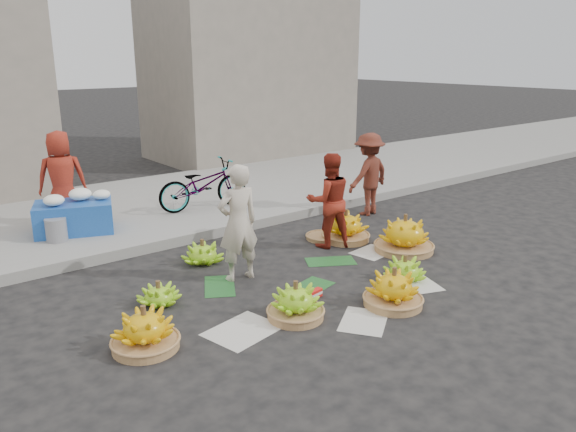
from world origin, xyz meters
TOP-DOWN VIEW (x-y plane):
  - ground at (0.00, 0.00)m, footprint 80.00×80.00m
  - curb at (0.00, 2.20)m, footprint 40.00×0.25m
  - sidewalk at (0.00, 4.30)m, footprint 40.00×4.00m
  - building_right at (4.50, 7.70)m, footprint 5.00×3.00m
  - newspaper_scatter at (0.00, -0.80)m, footprint 3.20×1.80m
  - banana_leaves at (-0.10, 0.20)m, footprint 2.00×1.00m
  - banana_bunch_0 at (-2.21, -0.33)m, footprint 0.72×0.72m
  - banana_bunch_1 at (-0.71, -0.70)m, footprint 0.65×0.65m
  - banana_bunch_2 at (0.33, -1.13)m, footprint 0.64×0.64m
  - banana_bunch_3 at (1.00, -0.71)m, footprint 0.58×0.58m
  - banana_bunch_4 at (1.79, -0.02)m, footprint 0.83×0.83m
  - banana_bunch_5 at (1.47, 0.82)m, footprint 0.80×0.80m
  - banana_bunch_6 at (-1.69, 0.47)m, footprint 0.44×0.44m
  - banana_bunch_7 at (-0.67, 1.30)m, footprint 0.63×0.63m
  - basket_spare at (1.24, 1.06)m, footprint 0.58×0.58m
  - incense_stack at (-0.24, -0.45)m, footprint 0.24×0.11m
  - vendor_cream at (-0.58, 0.55)m, footprint 0.55×0.39m
  - vendor_red at (1.10, 0.79)m, footprint 0.80×0.73m
  - man_striped at (2.75, 1.62)m, footprint 0.96×0.62m
  - flower_table at (-1.65, 3.32)m, footprint 1.24×1.01m
  - grey_bucket at (-2.00, 3.05)m, footprint 0.29×0.29m
  - flower_vendor at (-1.62, 3.83)m, footprint 0.81×0.64m
  - bicycle at (0.50, 3.28)m, footprint 0.71×1.63m

SIDE VIEW (x-z plane):
  - ground at x=0.00m, z-range 0.00..0.00m
  - newspaper_scatter at x=0.00m, z-range 0.00..0.01m
  - banana_leaves at x=-0.10m, z-range 0.00..0.01m
  - basket_spare at x=1.24m, z-range 0.00..0.06m
  - incense_stack at x=-0.24m, z-range 0.01..0.10m
  - sidewalk at x=0.00m, z-range 0.00..0.12m
  - curb at x=0.00m, z-range 0.00..0.15m
  - banana_bunch_6 at x=-1.69m, z-range -0.02..0.26m
  - banana_bunch_3 at x=1.00m, z-range -0.02..0.29m
  - banana_bunch_7 at x=-0.67m, z-range -0.02..0.31m
  - banana_bunch_1 at x=-0.71m, z-range -0.03..0.38m
  - banana_bunch_0 at x=-2.21m, z-range -0.03..0.40m
  - banana_bunch_2 at x=0.33m, z-range -0.03..0.41m
  - banana_bunch_5 at x=1.47m, z-range -0.03..0.44m
  - banana_bunch_4 at x=1.79m, z-range -0.03..0.51m
  - grey_bucket at x=-2.00m, z-range 0.12..0.45m
  - flower_table at x=-1.65m, z-range 0.06..0.69m
  - bicycle at x=0.50m, z-range 0.12..0.95m
  - vendor_red at x=1.10m, z-range 0.00..1.35m
  - man_striped at x=2.75m, z-range 0.00..1.40m
  - vendor_cream at x=-0.58m, z-range 0.00..1.43m
  - flower_vendor at x=-1.62m, z-range 0.12..1.57m
  - building_right at x=4.50m, z-range 0.00..5.00m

